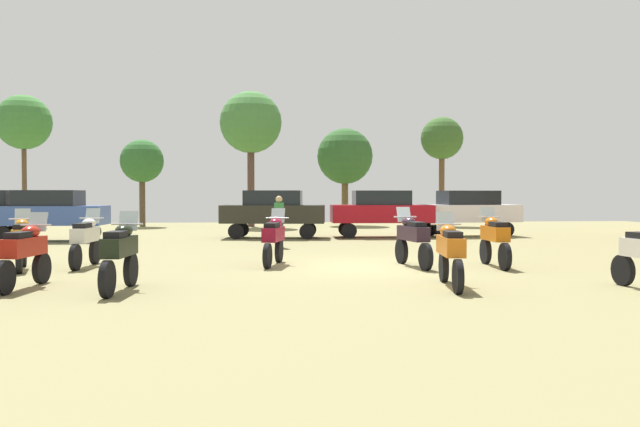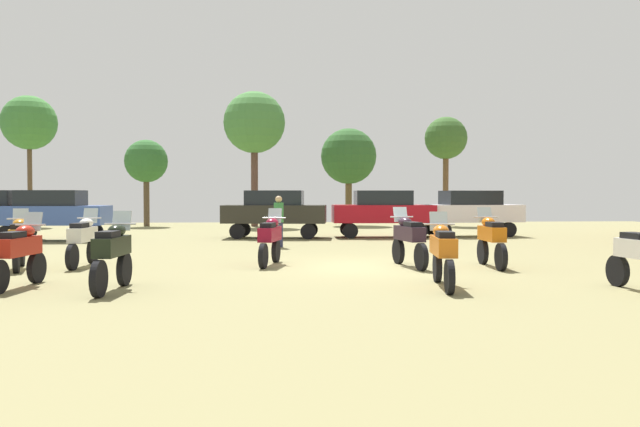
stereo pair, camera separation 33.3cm
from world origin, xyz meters
The scene contains 19 objects.
ground_plane centered at (0.00, 0.00, 0.01)m, with size 44.00×52.00×0.02m.
motorcycle_1 centered at (3.22, -0.31, 0.75)m, with size 0.62×2.14×1.50m.
motorcycle_2 centered at (-2.34, 0.50, 0.74)m, with size 0.72×2.08×1.47m.
motorcycle_3 centered at (1.11, -3.66, 0.75)m, with size 0.63×2.27×1.48m.
motorcycle_4 centered at (1.16, -0.11, 0.76)m, with size 0.68×2.26×1.51m.
motorcycle_5 centered at (-7.18, -3.20, 0.74)m, with size 0.62×2.12×1.47m.
motorcycle_6 centered at (-5.25, -3.70, 0.76)m, with size 0.62×2.15×1.51m.
motorcycle_9 centered at (-8.45, -0.01, 0.75)m, with size 0.83×2.10×1.48m.
motorcycle_10 centered at (-7.06, 0.48, 0.74)m, with size 0.62×2.12×1.48m.
car_1 centered at (-2.30, 10.84, 1.19)m, with size 4.47×2.26×2.00m.
car_2 centered at (6.23, 11.35, 1.19)m, with size 4.45×2.20×2.00m.
car_4 centered at (2.32, 11.04, 1.19)m, with size 4.34×1.89×2.00m.
car_5 centered at (-11.10, 9.79, 1.19)m, with size 4.34×1.89×2.00m.
person_1 centered at (-2.12, 6.12, 1.07)m, with size 0.46×0.46×1.78m.
tree_1 centered at (-3.53, 20.66, 5.92)m, with size 3.52×3.52×7.72m.
tree_2 centered at (7.73, 21.14, 5.10)m, with size 2.50×2.50×6.42m.
tree_3 centered at (-9.79, 21.40, 3.74)m, with size 2.47×2.47×5.00m.
tree_4 centered at (-16.55, 21.91, 5.97)m, with size 3.12×3.12×7.55m.
tree_5 centered at (2.03, 21.82, 4.10)m, with size 3.32×3.32×5.78m.
Camera 1 is at (-2.42, -15.89, 1.85)m, focal length 35.65 mm.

